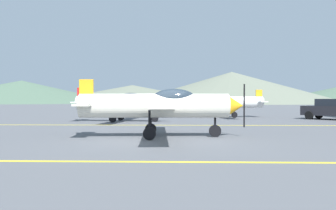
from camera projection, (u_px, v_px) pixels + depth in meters
ground_plane at (162, 141)px, 12.93m from camera, size 400.00×400.00×0.00m
apron_line_near at (154, 162)px, 8.61m from camera, size 80.00×0.16×0.01m
apron_line_far at (168, 125)px, 20.65m from camera, size 80.00×0.16×0.01m
airplane_near at (161, 105)px, 14.18m from camera, size 7.04×8.11×2.43m
airplane_mid at (123, 102)px, 23.97m from camera, size 7.08×8.13×2.43m
airplane_far at (225, 102)px, 29.50m from camera, size 7.10×8.11×2.43m
car_sedan at (333, 109)px, 26.10m from camera, size 4.31×4.32×1.62m
hill_left at (22, 92)px, 136.01m from camera, size 79.95×79.95×9.05m
hill_centerleft at (132, 94)px, 165.95m from camera, size 88.64×88.64×8.42m
hill_centerright at (232, 87)px, 133.54m from camera, size 83.99×83.99×12.33m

